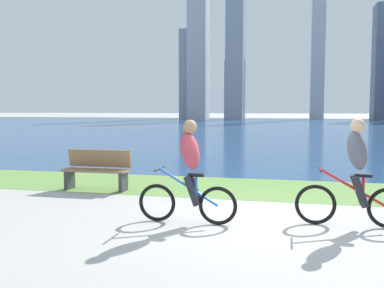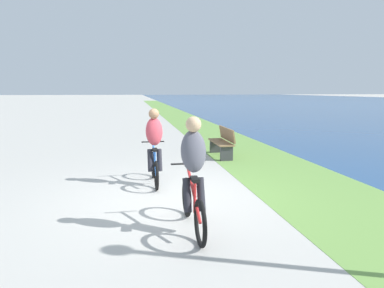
{
  "view_description": "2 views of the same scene",
  "coord_description": "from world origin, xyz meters",
  "views": [
    {
      "loc": [
        0.59,
        -6.81,
        1.83
      ],
      "look_at": [
        -1.14,
        0.81,
        1.18
      ],
      "focal_mm": 39.99,
      "sensor_mm": 36.0,
      "label": 1
    },
    {
      "loc": [
        6.08,
        -0.75,
        2.03
      ],
      "look_at": [
        -1.11,
        0.57,
        0.83
      ],
      "focal_mm": 30.67,
      "sensor_mm": 36.0,
      "label": 2
    }
  ],
  "objects": [
    {
      "name": "cyclist_lead",
      "position": [
        -0.93,
        -0.29,
        0.83
      ],
      "size": [
        1.61,
        0.52,
        1.65
      ],
      "color": "black",
      "rests_on": "ground"
    },
    {
      "name": "bay_water_surface",
      "position": [
        0.0,
        38.88,
        0.0
      ],
      "size": [
        300.0,
        69.24,
        0.0
      ],
      "primitive_type": "cube",
      "color": "navy",
      "rests_on": "ground"
    },
    {
      "name": "ground_plane",
      "position": [
        0.0,
        0.0,
        0.0
      ],
      "size": [
        300.0,
        300.0,
        0.0
      ],
      "primitive_type": "plane",
      "color": "#B2AFA8"
    },
    {
      "name": "city_skyline_far_shore",
      "position": [
        -0.61,
        65.57,
        9.81
      ],
      "size": [
        41.26,
        9.67,
        27.14
      ],
      "color": "#8C939E",
      "rests_on": "ground"
    },
    {
      "name": "cyclist_trailing",
      "position": [
        1.6,
        0.09,
        0.84
      ],
      "size": [
        1.71,
        0.52,
        1.68
      ],
      "color": "black",
      "rests_on": "ground"
    },
    {
      "name": "bench_near_path",
      "position": [
        -3.6,
        1.99,
        0.45
      ],
      "size": [
        1.5,
        0.47,
        0.9
      ],
      "color": "olive",
      "rests_on": "ground"
    },
    {
      "name": "grass_strip_bayside",
      "position": [
        0.0,
        2.93,
        0.0
      ],
      "size": [
        120.0,
        2.66,
        0.01
      ],
      "primitive_type": "cube",
      "color": "#6B9947",
      "rests_on": "ground"
    }
  ]
}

